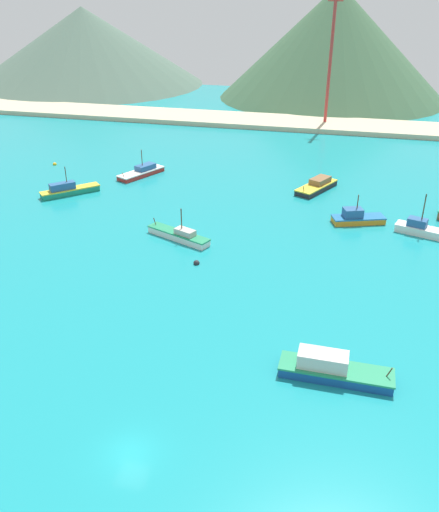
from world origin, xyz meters
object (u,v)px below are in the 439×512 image
Objects in this scene: fishing_boat_6 at (332,369)px; buoy_1 at (197,263)px; fishing_boat_0 at (357,218)px; fishing_boat_11 at (179,235)px; fishing_boat_8 at (68,190)px; buoy_0 at (55,164)px; fishing_boat_3 at (317,186)px; radio_tower at (331,51)px; fishing_boat_2 at (422,229)px; fishing_boat_9 at (142,172)px.

fishing_boat_6 is 26.94m from buoy_1.
fishing_boat_0 is 28.22m from fishing_boat_11.
fishing_boat_11 reaches higher than fishing_boat_6.
buoy_0 is (-11.38, 15.20, -0.75)m from fishing_boat_8.
fishing_boat_3 is at bearing 96.31° from fishing_boat_6.
buoy_0 is at bearing 139.43° from buoy_1.
radio_tower is (40.64, 62.98, 17.80)m from fishing_boat_8.
fishing_boat_11 is at bearing -163.07° from fishing_boat_2.
fishing_boat_3 reaches higher than buoy_1.
fishing_boat_11 is (-17.87, -26.40, -0.07)m from fishing_boat_3.
fishing_boat_9 is at bearing -5.22° from buoy_0.
fishing_boat_0 is 38.63m from fishing_boat_6.
buoy_1 is (-20.59, -19.55, -0.71)m from fishing_boat_0.
radio_tower is at bearing 57.30° from fishing_boat_9.
radio_tower reaches higher than buoy_1.
fishing_boat_9 is at bearing 162.74° from fishing_boat_2.
radio_tower is at bearing 82.43° from buoy_1.
fishing_boat_6 is at bearing -52.68° from fishing_boat_9.
fishing_boat_9 is at bearing 56.70° from fishing_boat_8.
fishing_boat_8 reaches higher than fishing_boat_3.
fishing_boat_0 is at bearing -61.84° from fishing_boat_3.
fishing_boat_0 is at bearing 43.52° from buoy_1.
fishing_boat_6 is at bearing -106.89° from fishing_boat_2.
fishing_boat_2 reaches higher than fishing_boat_9.
radio_tower is at bearing 57.17° from fishing_boat_8.
fishing_boat_3 is (-7.34, 13.71, -0.08)m from fishing_boat_0.
fishing_boat_2 is 0.79× the size of fishing_boat_9.
fishing_boat_0 is 0.83× the size of fishing_boat_3.
buoy_0 is (-54.25, 1.84, -0.64)m from fishing_boat_3.
fishing_boat_8 is (-59.73, 2.47, 0.02)m from fishing_boat_2.
fishing_boat_8 is at bearing -123.30° from fishing_boat_9.
radio_tower reaches higher than fishing_boat_0.
fishing_boat_0 is 0.82× the size of fishing_boat_11.
fishing_boat_6 is at bearing -92.31° from fishing_boat_0.
buoy_1 is 0.02× the size of radio_tower.
fishing_boat_6 is at bearing -85.50° from radio_tower.
radio_tower reaches higher than fishing_boat_8.
buoy_0 is at bearing 174.78° from fishing_boat_9.
fishing_boat_8 is 0.85× the size of fishing_boat_11.
buoy_0 is 53.98m from buoy_1.
fishing_boat_9 is at bearing -122.70° from radio_tower.
radio_tower reaches higher than fishing_boat_3.
fishing_boat_9 is (-34.09, 0.00, -0.06)m from fishing_boat_3.
fishing_boat_3 reaches higher than buoy_0.
radio_tower is (-2.23, 49.63, 17.91)m from fishing_boat_3.
buoy_0 is at bearing 166.05° from fishing_boat_2.
fishing_boat_2 is at bearing 73.11° from fishing_boat_6.
fishing_boat_6 is 65.78m from fishing_boat_9.
fishing_boat_0 is at bearing 26.71° from fishing_boat_11.
fishing_boat_3 is 12.46× the size of buoy_1.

